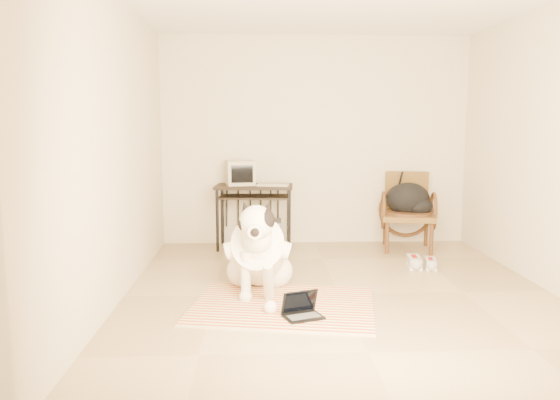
{
  "coord_description": "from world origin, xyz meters",
  "views": [
    {
      "loc": [
        -0.77,
        -4.9,
        1.58
      ],
      "look_at": [
        -0.56,
        -0.03,
        0.89
      ],
      "focal_mm": 35.0,
      "sensor_mm": 36.0,
      "label": 1
    }
  ],
  "objects": [
    {
      "name": "pc_tower",
      "position": [
        -0.55,
        1.9,
        0.18
      ],
      "size": [
        0.19,
        0.4,
        0.36
      ],
      "color": "#4B4B4D",
      "rests_on": "floor"
    },
    {
      "name": "floor",
      "position": [
        0.0,
        0.0,
        0.0
      ],
      "size": [
        4.5,
        4.5,
        0.0
      ],
      "primitive_type": "plane",
      "color": "tan",
      "rests_on": "ground"
    },
    {
      "name": "wall_front",
      "position": [
        0.0,
        -2.25,
        1.35
      ],
      "size": [
        4.5,
        0.0,
        4.5
      ],
      "primitive_type": "plane",
      "rotation": [
        -1.57,
        0.0,
        0.0
      ],
      "color": "beige",
      "rests_on": "floor"
    },
    {
      "name": "wall_back",
      "position": [
        0.0,
        2.25,
        1.35
      ],
      "size": [
        4.5,
        0.0,
        4.5
      ],
      "primitive_type": "plane",
      "rotation": [
        1.57,
        0.0,
        0.0
      ],
      "color": "beige",
      "rests_on": "floor"
    },
    {
      "name": "computer_desk",
      "position": [
        -0.8,
        1.94,
        0.69
      ],
      "size": [
        1.01,
        0.61,
        0.81
      ],
      "color": "black",
      "rests_on": "floor"
    },
    {
      "name": "rug",
      "position": [
        -0.55,
        -0.34,
        0.01
      ],
      "size": [
        1.73,
        1.44,
        0.02
      ],
      "color": "red",
      "rests_on": "floor"
    },
    {
      "name": "laptop",
      "position": [
        -0.41,
        -0.64,
        0.07
      ],
      "size": [
        0.36,
        0.31,
        0.21
      ],
      "color": "black",
      "rests_on": "rug"
    },
    {
      "name": "dog",
      "position": [
        -0.75,
        0.05,
        0.38
      ],
      "size": [
        0.64,
        1.34,
        0.96
      ],
      "color": "white",
      "rests_on": "rug"
    },
    {
      "name": "sneaker_left",
      "position": [
        0.98,
        0.92,
        0.05
      ],
      "size": [
        0.18,
        0.35,
        0.12
      ],
      "color": "white",
      "rests_on": "floor"
    },
    {
      "name": "sneaker_right",
      "position": [
        1.14,
        0.88,
        0.04
      ],
      "size": [
        0.17,
        0.3,
        0.1
      ],
      "color": "white",
      "rests_on": "floor"
    },
    {
      "name": "desk_keyboard",
      "position": [
        -0.57,
        1.85,
        0.82
      ],
      "size": [
        0.41,
        0.21,
        0.03
      ],
      "primitive_type": "cube",
      "rotation": [
        0.0,
        0.0,
        -0.19
      ],
      "color": "#B2A78B",
      "rests_on": "computer_desk"
    },
    {
      "name": "backpack",
      "position": [
        1.15,
        1.78,
        0.63
      ],
      "size": [
        0.56,
        0.45,
        0.4
      ],
      "color": "black",
      "rests_on": "rattan_chair"
    },
    {
      "name": "wall_right",
      "position": [
        2.0,
        0.0,
        1.35
      ],
      "size": [
        0.0,
        4.5,
        4.5
      ],
      "primitive_type": "plane",
      "rotation": [
        1.57,
        0.0,
        -1.57
      ],
      "color": "beige",
      "rests_on": "floor"
    },
    {
      "name": "crt_monitor",
      "position": [
        -0.97,
        1.99,
        0.96
      ],
      "size": [
        0.39,
        0.38,
        0.31
      ],
      "color": "#B2A78B",
      "rests_on": "computer_desk"
    },
    {
      "name": "wall_left",
      "position": [
        -2.0,
        0.0,
        1.35
      ],
      "size": [
        0.0,
        4.5,
        4.5
      ],
      "primitive_type": "plane",
      "rotation": [
        1.57,
        0.0,
        1.57
      ],
      "color": "beige",
      "rests_on": "floor"
    },
    {
      "name": "rattan_chair",
      "position": [
        1.13,
        1.81,
        0.49
      ],
      "size": [
        0.74,
        0.72,
        0.96
      ],
      "color": "brown",
      "rests_on": "floor"
    }
  ]
}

